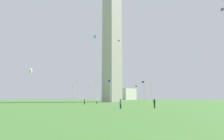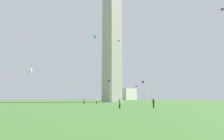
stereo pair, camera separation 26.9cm
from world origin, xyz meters
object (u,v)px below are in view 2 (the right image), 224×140
object	(u,v)px
flagpole_ne	(72,92)
flagpole_e	(78,91)
distant_building	(123,94)
person_green_shirt	(120,103)
person_white_shirt	(97,101)
flagpole_se	(110,90)
kite_white_box	(31,71)
flagpole_s	(144,91)
flagpole_nw	(113,93)
kite_cyan_box	(95,37)
flagpole_sw	(152,92)
person_red_shirt	(84,101)
flagpole_n	(88,93)
obelisk_monument	(112,37)
person_black_shirt	(154,103)
flagpole_w	(137,92)
kite_blue_diamond	(119,41)
kite_purple_diamond	(222,9)

from	to	relation	value
flagpole_ne	flagpole_e	world-z (taller)	same
distant_building	person_green_shirt	bearing A→B (deg)	133.15
person_white_shirt	flagpole_ne	bearing A→B (deg)	12.70
flagpole_se	kite_white_box	size ratio (longest dim) A/B	2.79
person_green_shirt	distant_building	distance (m)	129.96
flagpole_s	person_white_shirt	xyz separation A→B (m)	(4.95, 18.07, -3.54)
flagpole_nw	kite_cyan_box	bearing A→B (deg)	118.27
flagpole_sw	person_red_shirt	distance (m)	37.46
flagpole_n	distant_building	size ratio (longest dim) A/B	0.40
person_red_shirt	obelisk_monument	bearing A→B (deg)	21.15
flagpole_e	person_black_shirt	xyz separation A→B (m)	(-38.94, 9.23, -3.55)
flagpole_sw	flagpole_e	bearing A→B (deg)	67.50
flagpole_w	person_black_shirt	xyz separation A→B (m)	(-38.94, 43.69, -3.55)
flagpole_s	flagpole_e	bearing A→B (deg)	45.00
flagpole_n	kite_white_box	world-z (taller)	kite_white_box
flagpole_w	kite_white_box	xyz separation A→B (m)	(5.07, 49.95, 6.36)
distant_building	flagpole_se	bearing A→B (deg)	130.93
flagpole_e	flagpole_s	distance (m)	24.37
flagpole_se	person_red_shirt	world-z (taller)	flagpole_se
flagpole_sw	flagpole_w	world-z (taller)	same
flagpole_nw	person_green_shirt	bearing A→B (deg)	137.53
flagpole_se	person_green_shirt	world-z (taller)	flagpole_se
person_green_shirt	flagpole_se	bearing A→B (deg)	8.84
person_red_shirt	flagpole_s	bearing A→B (deg)	-14.55
person_red_shirt	kite_blue_diamond	world-z (taller)	kite_blue_diamond
kite_white_box	distant_building	size ratio (longest dim) A/B	0.14
flagpole_ne	person_green_shirt	xyz separation A→B (m)	(-48.06, 19.62, -3.52)
flagpole_e	kite_blue_diamond	world-z (taller)	kite_blue_diamond
flagpole_sw	kite_blue_diamond	xyz separation A→B (m)	(2.30, 17.83, 19.30)
kite_purple_diamond	flagpole_e	bearing A→B (deg)	37.84
flagpole_e	flagpole_s	xyz separation A→B (m)	(-17.23, -17.23, 0.00)
flagpole_ne	flagpole_se	world-z (taller)	same
obelisk_monument	person_black_shirt	xyz separation A→B (m)	(-38.88, 26.46, -28.16)
flagpole_ne	flagpole_sw	world-z (taller)	same
flagpole_s	distant_building	size ratio (longest dim) A/B	0.40
person_black_shirt	kite_cyan_box	size ratio (longest dim) A/B	0.74
obelisk_monument	kite_white_box	distance (m)	37.81
obelisk_monument	flagpole_s	world-z (taller)	obelisk_monument
kite_cyan_box	kite_purple_diamond	size ratio (longest dim) A/B	1.32
obelisk_monument	flagpole_e	world-z (taller)	obelisk_monument
distant_building	flagpole_nw	bearing A→B (deg)	128.77
person_green_shirt	flagpole_s	bearing A→B (deg)	-11.15
flagpole_nw	flagpole_w	bearing A→B (deg)	-157.50
flagpole_e	kite_cyan_box	world-z (taller)	kite_cyan_box
flagpole_ne	person_red_shirt	world-z (taller)	flagpole_ne
flagpole_n	flagpole_se	bearing A→B (deg)	157.50
flagpole_ne	flagpole_w	size ratio (longest dim) A/B	1.00
flagpole_sw	person_green_shirt	distance (m)	50.08
person_green_shirt	kite_blue_diamond	distance (m)	43.37
kite_cyan_box	flagpole_nw	bearing A→B (deg)	-61.73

